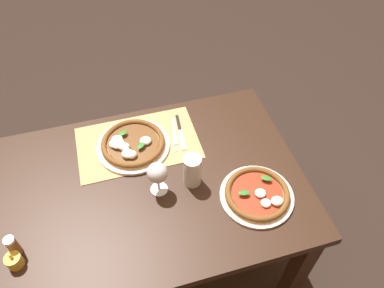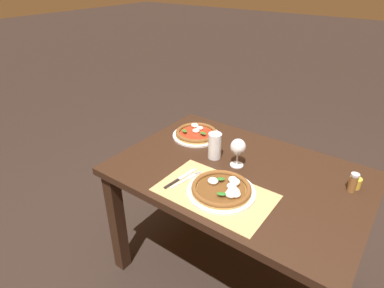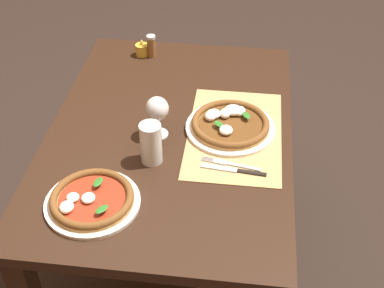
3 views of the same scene
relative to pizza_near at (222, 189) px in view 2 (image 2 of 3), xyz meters
name	(u,v)px [view 2 (image 2 of 3)]	position (x,y,z in m)	size (l,w,h in m)	color
ground_plane	(231,269)	(-0.03, 0.21, -0.76)	(24.00, 24.00, 0.00)	black
dining_table	(238,188)	(-0.03, 0.21, -0.13)	(1.26, 0.86, 0.74)	black
paper_placemat	(215,193)	(-0.02, -0.02, -0.02)	(0.53, 0.33, 0.00)	tan
pizza_near	(222,189)	(0.00, 0.00, 0.00)	(0.32, 0.32, 0.05)	silver
pizza_far	(196,133)	(-0.42, 0.39, 0.00)	(0.29, 0.29, 0.05)	silver
wine_glass	(238,148)	(-0.06, 0.25, 0.08)	(0.08, 0.08, 0.16)	silver
pint_glass	(215,146)	(-0.20, 0.25, 0.05)	(0.07, 0.07, 0.15)	silver
fork	(187,179)	(-0.19, -0.02, -0.02)	(0.05, 0.20, 0.00)	#B7B7BC
knife	(181,178)	(-0.22, -0.03, -0.02)	(0.04, 0.22, 0.01)	black
votive_candle	(355,183)	(0.48, 0.41, 0.00)	(0.06, 0.06, 0.07)	gold
pepper_shaker	(353,183)	(0.48, 0.37, 0.03)	(0.04, 0.04, 0.10)	brown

